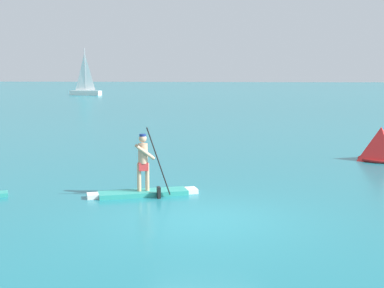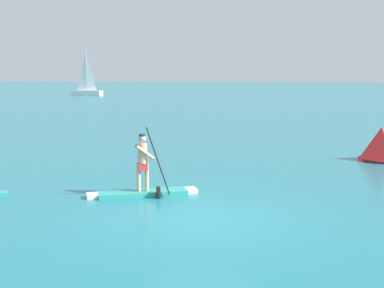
% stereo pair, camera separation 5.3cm
% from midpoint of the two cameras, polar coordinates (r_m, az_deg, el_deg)
% --- Properties ---
extents(ground, '(440.00, 440.00, 0.00)m').
position_cam_midpoint_polar(ground, '(12.02, 1.02, -8.30)').
color(ground, '#1E727F').
extents(paddleboarder_mid_center, '(2.97, 1.54, 1.94)m').
position_cam_midpoint_polar(paddleboarder_mid_center, '(14.35, -5.41, -4.32)').
color(paddleboarder_mid_center, teal).
rests_on(paddleboarder_mid_center, ground).
extents(race_marker_buoy, '(1.74, 1.74, 1.30)m').
position_cam_midpoint_polar(race_marker_buoy, '(21.28, 19.89, -0.15)').
color(race_marker_buoy, red).
rests_on(race_marker_buoy, ground).
extents(sailboat_left_horizon, '(5.37, 2.19, 7.46)m').
position_cam_midpoint_polar(sailboat_left_horizon, '(85.46, -11.63, 5.99)').
color(sailboat_left_horizon, white).
rests_on(sailboat_left_horizon, ground).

